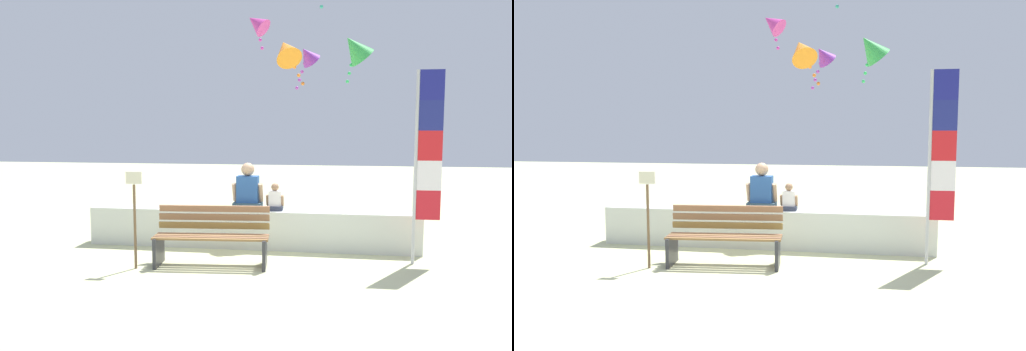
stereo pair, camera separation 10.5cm
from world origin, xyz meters
The scene contains 11 objects.
ground_plane centered at (0.00, 0.00, 0.00)m, with size 40.00×40.00×0.00m, color #BDC08F.
seawall_ledge centered at (0.00, 1.38, 0.33)m, with size 5.76×0.46×0.67m, color silver.
park_bench centered at (-0.41, 0.21, 0.42)m, with size 1.78×0.75×0.88m.
person_adult centered at (-0.05, 1.38, 0.99)m, with size 0.54×0.39×0.82m.
person_child centered at (0.43, 1.38, 0.85)m, with size 0.31×0.23×0.47m.
flag_banner centered at (2.78, 0.72, 1.70)m, with size 0.41×0.05×2.96m.
kite_magenta centered at (-0.41, 4.75, 4.54)m, with size 0.76×0.65×0.90m.
kite_purple centered at (0.80, 4.53, 3.74)m, with size 0.73×0.72×1.05m.
kite_green centered at (1.88, 4.66, 3.90)m, with size 1.01×0.88×1.18m.
kite_orange centered at (0.36, 4.05, 3.79)m, with size 0.87×0.99×1.17m.
sign_post centered at (-1.49, -0.17, 0.85)m, with size 0.24×0.04×1.45m.
Camera 2 is at (1.48, -6.96, 2.11)m, focal length 34.44 mm.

